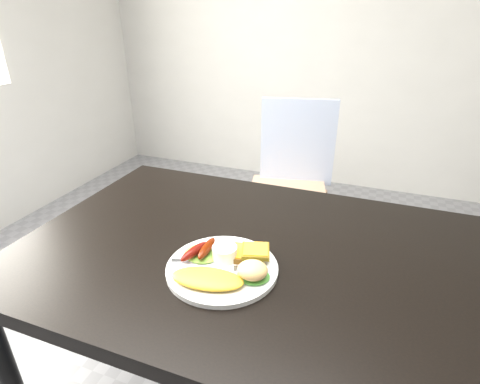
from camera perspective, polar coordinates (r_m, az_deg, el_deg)
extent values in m
cube|color=silver|center=(3.03, 17.44, 25.51)|extent=(4.00, 0.04, 2.70)
cube|color=black|center=(0.99, 1.72, -9.49)|extent=(1.20, 0.80, 0.04)
cube|color=tan|center=(1.95, 7.20, -0.51)|extent=(0.46, 0.46, 0.05)
imported|color=navy|center=(1.33, 14.23, 1.65)|extent=(0.57, 0.38, 1.55)
cylinder|color=white|center=(0.90, -2.73, -11.52)|extent=(0.26, 0.26, 0.01)
ellipsoid|color=#65A527|center=(0.94, -5.69, -9.27)|extent=(0.11, 0.10, 0.01)
ellipsoid|color=#4B9237|center=(0.86, 2.03, -12.65)|extent=(0.08, 0.07, 0.01)
ellipsoid|color=yellow|center=(0.85, -4.98, -13.02)|extent=(0.17, 0.10, 0.02)
ellipsoid|color=#6D1105|center=(0.92, -7.01, -8.96)|extent=(0.05, 0.10, 0.02)
ellipsoid|color=#5C1D02|center=(0.93, -5.10, -8.53)|extent=(0.03, 0.09, 0.02)
cylinder|color=white|center=(0.91, -2.36, -9.28)|extent=(0.08, 0.08, 0.04)
cube|color=brown|center=(0.93, 0.03, -9.30)|extent=(0.09, 0.09, 0.01)
cube|color=olive|center=(0.91, 2.39, -9.00)|extent=(0.08, 0.08, 0.01)
ellipsoid|color=beige|center=(0.85, 1.93, -11.80)|extent=(0.08, 0.08, 0.04)
cube|color=#ADAFB7|center=(0.91, -5.54, -10.41)|extent=(0.15, 0.07, 0.00)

